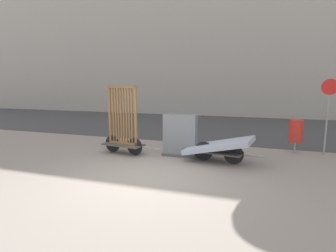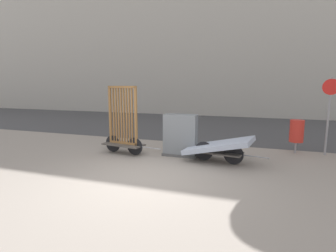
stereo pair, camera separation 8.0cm
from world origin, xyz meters
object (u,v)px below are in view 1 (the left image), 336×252
(utility_cabinet, at_px, (180,137))
(trash_bin, at_px, (296,131))
(sign_post, at_px, (328,106))
(bike_cart_with_bedframe, at_px, (123,130))
(bike_cart_with_mattress, at_px, (219,146))

(utility_cabinet, bearing_deg, trash_bin, 23.82)
(utility_cabinet, relative_size, sign_post, 0.54)
(bike_cart_with_bedframe, height_order, trash_bin, bike_cart_with_bedframe)
(trash_bin, height_order, sign_post, sign_post)
(sign_post, bearing_deg, bike_cart_with_mattress, -148.92)
(utility_cabinet, bearing_deg, bike_cart_with_bedframe, -169.33)
(bike_cart_with_bedframe, bearing_deg, bike_cart_with_mattress, 8.70)
(bike_cart_with_bedframe, relative_size, bike_cart_with_mattress, 0.92)
(bike_cart_with_bedframe, relative_size, trash_bin, 2.00)
(utility_cabinet, bearing_deg, bike_cart_with_mattress, -15.48)
(bike_cart_with_mattress, height_order, trash_bin, trash_bin)
(bike_cart_with_mattress, relative_size, trash_bin, 2.19)
(bike_cart_with_bedframe, xyz_separation_m, trash_bin, (5.23, 1.85, -0.05))
(bike_cart_with_bedframe, height_order, utility_cabinet, bike_cart_with_bedframe)
(bike_cart_with_mattress, relative_size, sign_post, 0.97)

